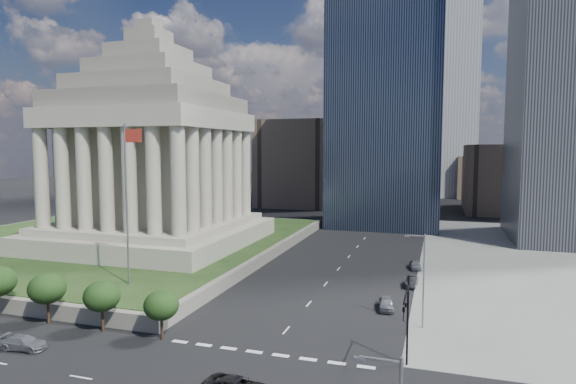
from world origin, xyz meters
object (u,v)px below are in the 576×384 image
at_px(parked_sedan_far, 415,265).
at_px(flagpole, 128,195).
at_px(war_memorial, 152,134).
at_px(street_lamp_north, 422,275).
at_px(parked_sedan_mid, 411,282).
at_px(parked_sedan_near, 386,303).
at_px(traffic_signal_ne, 407,313).
at_px(suv_grey, 23,343).

bearing_deg(parked_sedan_far, flagpole, -150.60).
height_order(war_memorial, parked_sedan_far, war_memorial).
xyz_separation_m(street_lamp_north, parked_sedan_far, (-1.83, 25.38, -4.98)).
bearing_deg(flagpole, parked_sedan_mid, 26.12).
height_order(street_lamp_north, parked_sedan_far, street_lamp_north).
distance_m(war_memorial, street_lamp_north, 54.92).
bearing_deg(street_lamp_north, parked_sedan_mid, 96.80).
height_order(street_lamp_north, parked_sedan_near, street_lamp_north).
xyz_separation_m(parked_sedan_near, parked_sedan_mid, (2.30, 10.53, -0.08)).
relative_size(flagpole, traffic_signal_ne, 2.50).
xyz_separation_m(war_memorial, flagpole, (12.17, -24.00, -8.29)).
xyz_separation_m(war_memorial, suv_grey, (11.90, -40.05, -20.75)).
bearing_deg(parked_sedan_near, street_lamp_north, -57.78).
relative_size(war_memorial, street_lamp_north, 3.90).
bearing_deg(parked_sedan_near, flagpole, -177.80).
bearing_deg(war_memorial, traffic_signal_ne, -36.42).
bearing_deg(flagpole, parked_sedan_near, 10.61).
distance_m(flagpole, street_lamp_north, 35.95).
distance_m(traffic_signal_ne, parked_sedan_far, 36.99).
bearing_deg(parked_sedan_mid, flagpole, -150.29).
xyz_separation_m(war_memorial, traffic_signal_ne, (46.50, -34.30, -16.15)).
bearing_deg(suv_grey, parked_sedan_near, -61.49).
bearing_deg(traffic_signal_ne, parked_sedan_far, 91.56).
relative_size(street_lamp_north, parked_sedan_far, 2.50).
bearing_deg(street_lamp_north, parked_sedan_far, 94.12).
height_order(flagpole, street_lamp_north, flagpole).
bearing_deg(parked_sedan_far, traffic_signal_ne, -97.40).
bearing_deg(traffic_signal_ne, parked_sedan_near, 101.58).
distance_m(suv_grey, parked_sedan_mid, 46.67).
distance_m(parked_sedan_near, parked_sedan_mid, 10.77).
distance_m(war_memorial, suv_grey, 46.64).
bearing_deg(traffic_signal_ne, parked_sedan_mid, 92.15).
height_order(parked_sedan_near, parked_sedan_far, parked_sedan_near).
xyz_separation_m(street_lamp_north, suv_grey, (-35.43, -17.05, -5.01)).
height_order(flagpole, parked_sedan_far, flagpole).
bearing_deg(parked_sedan_mid, parked_sedan_far, 93.60).
relative_size(flagpole, parked_sedan_far, 5.01).
relative_size(flagpole, parked_sedan_near, 4.76).
relative_size(flagpole, parked_sedan_mid, 5.18).
xyz_separation_m(traffic_signal_ne, suv_grey, (-34.60, -5.74, -4.60)).
height_order(traffic_signal_ne, street_lamp_north, street_lamp_north).
xyz_separation_m(suv_grey, parked_sedan_near, (31.30, 21.86, 0.06)).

